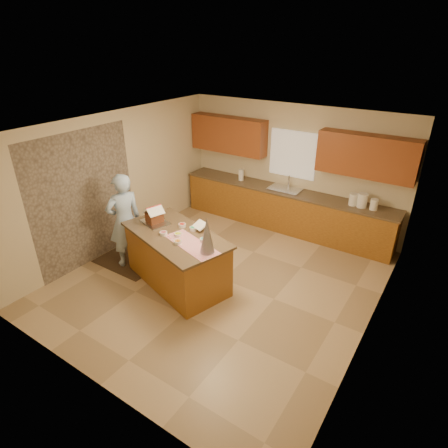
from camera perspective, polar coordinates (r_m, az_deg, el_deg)
The scene contains 28 objects.
floor at distance 6.79m, azimuth -0.23°, elevation -8.41°, with size 5.50×5.50×0.00m, color tan.
ceiling at distance 5.68m, azimuth -0.29°, elevation 14.46°, with size 5.50×5.50×0.00m, color silver.
wall_back at distance 8.39m, azimuth 10.38°, elevation 8.52°, with size 5.50×5.50×0.00m, color beige.
wall_front at distance 4.43m, azimuth -20.86°, elevation -10.62°, with size 5.50×5.50×0.00m, color beige.
wall_left at distance 7.69m, azimuth -16.02°, elevation 6.23°, with size 5.50×5.50×0.00m, color beige.
wall_right at distance 5.31m, azimuth 22.86°, elevation -4.41°, with size 5.50×5.50×0.00m, color beige.
stone_accent at distance 7.26m, azimuth -20.49°, elevation 3.48°, with size 2.50×2.50×0.00m, color gray.
window_curtain at distance 8.27m, azimuth 10.47°, elevation 10.44°, with size 1.05×0.03×1.00m, color white.
back_counter_base at distance 8.45m, azimuth 9.05°, elevation 2.15°, with size 4.80×0.60×0.88m, color #9F6521.
back_counter_top at distance 8.28m, azimuth 9.27°, elevation 5.04°, with size 4.85×0.63×0.04m, color brown.
upper_cabinet_left at distance 8.79m, azimuth 0.70°, elevation 13.50°, with size 1.85×0.35×0.80m, color #9D4921.
upper_cabinet_right at distance 7.62m, azimuth 20.96°, elevation 9.68°, with size 1.85×0.35×0.80m, color #9D4921.
sink at distance 8.28m, azimuth 9.27°, elevation 4.98°, with size 0.70×0.45×0.12m, color silver.
faucet at distance 8.37m, azimuth 9.88°, elevation 6.43°, with size 0.03×0.03×0.28m, color silver.
island_base at distance 6.53m, azimuth -7.20°, elevation -5.37°, with size 1.88×0.94×0.92m, color #9F6521.
island_top at distance 6.29m, azimuth -7.44°, elevation -1.65°, with size 1.97×1.03×0.04m, color brown.
table_runner at distance 5.93m, azimuth -4.98°, elevation -3.12°, with size 1.05×0.38×0.01m, color #B60D28.
baking_tray at distance 6.70m, azimuth -10.51°, elevation 0.28°, with size 0.48×0.36×0.03m, color silver.
cookbook at distance 6.32m, azimuth -3.71°, elevation -0.17°, with size 0.23×0.02×0.19m, color white.
tinsel_tree at distance 5.57m, azimuth -2.61°, elevation -1.78°, with size 0.23×0.23×0.58m, color #AFB1BC.
rug at distance 7.50m, azimuth -14.42°, elevation -5.58°, with size 1.21×0.79×0.01m, color black.
boy at distance 7.04m, azimuth -14.96°, elevation 0.51°, with size 0.65×0.43×1.79m, color #A0BEE3.
canister_a at distance 7.79m, azimuth 19.16°, elevation 3.56°, with size 0.17×0.17×0.23m, color white.
canister_b at distance 7.75m, azimuth 20.39°, elevation 3.41°, with size 0.19×0.19×0.28m, color white.
canister_c at distance 7.72m, azimuth 21.95°, elevation 2.79°, with size 0.15×0.15×0.21m, color white.
paper_towel at distance 8.71m, azimuth 2.63°, elevation 7.51°, with size 0.12×0.12×0.26m, color white.
gingerbread_house at distance 6.65m, azimuth -10.60°, elevation 1.23°, with size 0.36×0.36×0.30m.
candy_bowls at distance 6.20m, azimuth -6.28°, elevation -1.51°, with size 0.82×0.63×0.06m.
Camera 1 is at (3.10, -4.61, 3.90)m, focal length 29.91 mm.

